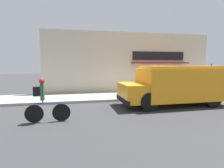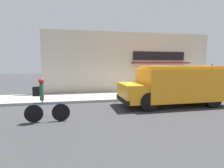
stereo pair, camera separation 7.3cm
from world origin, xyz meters
TOP-DOWN VIEW (x-y plane):
  - ground_plane at (0.00, 0.00)m, footprint 70.00×70.00m
  - sidewalk at (0.00, 1.46)m, footprint 28.00×2.93m
  - storefront at (0.09, 3.16)m, footprint 13.32×0.90m
  - school_bus at (1.18, -1.45)m, footprint 5.83×2.63m
  - cyclist at (-5.45, -3.07)m, footprint 1.71×0.21m
  - stop_sign_post at (5.13, 0.63)m, footprint 0.45×0.45m
  - trash_bin at (1.93, 1.92)m, footprint 0.50×0.50m

SIDE VIEW (x-z plane):
  - ground_plane at x=0.00m, z-range 0.00..0.00m
  - sidewalk at x=0.00m, z-range 0.00..0.14m
  - trash_bin at x=1.93m, z-range 0.14..0.94m
  - cyclist at x=-5.45m, z-range -0.05..1.66m
  - school_bus at x=1.18m, z-range 0.07..2.22m
  - stop_sign_post at x=5.13m, z-range 0.51..2.65m
  - storefront at x=0.09m, z-range 0.01..4.70m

